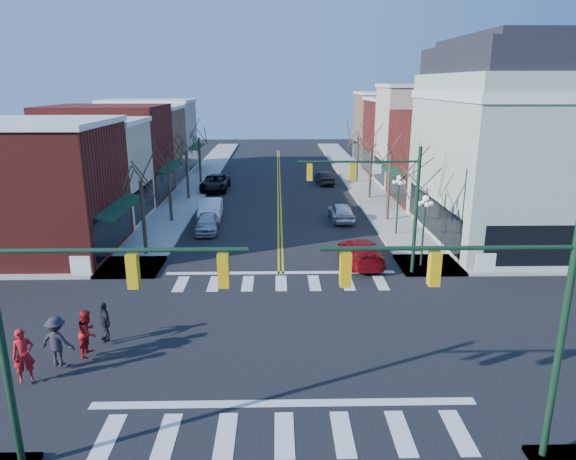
{
  "coord_description": "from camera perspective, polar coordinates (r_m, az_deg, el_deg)",
  "views": [
    {
      "loc": [
        -0.17,
        -19.61,
        10.41
      ],
      "look_at": [
        0.39,
        6.88,
        2.8
      ],
      "focal_mm": 32.0,
      "sensor_mm": 36.0,
      "label": 1
    }
  ],
  "objects": [
    {
      "name": "bldg_left_stucco_b",
      "position": [
        65.26,
        -15.02,
        9.94
      ],
      "size": [
        10.0,
        8.0,
        8.2
      ],
      "primitive_type": "cube",
      "color": "#BBB39A",
      "rests_on": "ground"
    },
    {
      "name": "car_right_far",
      "position": [
        55.09,
        4.05,
        5.8
      ],
      "size": [
        1.95,
        4.23,
        1.34
      ],
      "primitive_type": "imported",
      "rotation": [
        0.0,
        0.0,
        3.28
      ],
      "color": "black",
      "rests_on": "ground"
    },
    {
      "name": "bldg_left_tan",
      "position": [
        57.82,
        -16.78,
        8.89
      ],
      "size": [
        10.0,
        7.5,
        7.8
      ],
      "primitive_type": "cube",
      "color": "#987454",
      "rests_on": "ground"
    },
    {
      "name": "lamppost_midblock",
      "position": [
        36.38,
        12.15,
        3.85
      ],
      "size": [
        0.36,
        0.36,
        4.33
      ],
      "color": "#14331E",
      "rests_on": "ground"
    },
    {
      "name": "pedestrian_dark_a",
      "position": [
        22.66,
        -19.71,
        -9.54
      ],
      "size": [
        0.93,
        1.03,
        1.69
      ],
      "primitive_type": "imported",
      "rotation": [
        0.0,
        0.0,
        -0.92
      ],
      "color": "black",
      "rests_on": "sidewalk_left"
    },
    {
      "name": "tree_right_c",
      "position": [
        48.07,
        9.14,
        6.25
      ],
      "size": [
        0.24,
        0.24,
        4.83
      ],
      "primitive_type": "cylinder",
      "color": "#382B21",
      "rests_on": "ground"
    },
    {
      "name": "traffic_mast_far_right",
      "position": [
        28.19,
        10.54,
        4.09
      ],
      "size": [
        6.6,
        0.28,
        7.2
      ],
      "color": "#14331E",
      "rests_on": "ground"
    },
    {
      "name": "tree_left_a",
      "position": [
        32.7,
        -15.75,
        1.2
      ],
      "size": [
        0.24,
        0.24,
        4.76
      ],
      "primitive_type": "cylinder",
      "color": "#382B21",
      "rests_on": "ground"
    },
    {
      "name": "pedestrian_red_b",
      "position": [
        21.73,
        -21.35,
        -10.56
      ],
      "size": [
        0.74,
        0.94,
        1.88
      ],
      "primitive_type": "imported",
      "rotation": [
        0.0,
        0.0,
        1.53
      ],
      "color": "#B21315",
      "rests_on": "sidewalk_left"
    },
    {
      "name": "bldg_left_brick_a",
      "position": [
        35.49,
        -26.84,
        3.89
      ],
      "size": [
        10.0,
        8.5,
        8.0
      ],
      "primitive_type": "cube",
      "color": "maroon",
      "rests_on": "ground"
    },
    {
      "name": "pedestrian_dark_b",
      "position": [
        21.39,
        -24.27,
        -11.2
      ],
      "size": [
        1.38,
        0.94,
        1.97
      ],
      "primitive_type": "imported",
      "rotation": [
        0.0,
        0.0,
        2.97
      ],
      "color": "black",
      "rests_on": "sidewalk_left"
    },
    {
      "name": "car_left_far",
      "position": [
        52.11,
        -8.09,
        5.21
      ],
      "size": [
        2.72,
        5.64,
        1.55
      ],
      "primitive_type": "imported",
      "rotation": [
        0.0,
        0.0,
        -0.03
      ],
      "color": "black",
      "rests_on": "ground"
    },
    {
      "name": "bldg_right_brick_a",
      "position": [
        48.42,
        17.85,
        7.65
      ],
      "size": [
        10.0,
        8.5,
        8.0
      ],
      "primitive_type": "cube",
      "color": "maroon",
      "rests_on": "ground"
    },
    {
      "name": "bldg_right_brick_b",
      "position": [
        62.91,
        13.43,
        9.97
      ],
      "size": [
        10.0,
        8.0,
        8.5
      ],
      "primitive_type": "cube",
      "color": "maroon",
      "rests_on": "ground"
    },
    {
      "name": "traffic_mast_near_right",
      "position": [
        14.64,
        22.12,
        -8.15
      ],
      "size": [
        6.6,
        0.28,
        7.2
      ],
      "color": "#14331E",
      "rests_on": "ground"
    },
    {
      "name": "sidewalk_left",
      "position": [
        41.83,
        -13.01,
        1.3
      ],
      "size": [
        3.5,
        70.0,
        0.15
      ],
      "primitive_type": "cube",
      "color": "#9E9B93",
      "rests_on": "ground"
    },
    {
      "name": "tree_left_b",
      "position": [
        40.26,
        -13.02,
        4.31
      ],
      "size": [
        0.24,
        0.24,
        5.04
      ],
      "primitive_type": "cylinder",
      "color": "#382B21",
      "rests_on": "ground"
    },
    {
      "name": "sidewalk_right",
      "position": [
        41.9,
        11.13,
        1.44
      ],
      "size": [
        3.5,
        70.0,
        0.15
      ],
      "primitive_type": "cube",
      "color": "#9E9B93",
      "rests_on": "ground"
    },
    {
      "name": "tree_right_b",
      "position": [
        40.32,
        11.12,
        4.54
      ],
      "size": [
        0.24,
        0.24,
        5.18
      ],
      "primitive_type": "cylinder",
      "color": "#382B21",
      "rests_on": "ground"
    },
    {
      "name": "car_right_mid",
      "position": [
        40.28,
        5.92,
        2.01
      ],
      "size": [
        1.94,
        4.32,
        1.44
      ],
      "primitive_type": "imported",
      "rotation": [
        0.0,
        0.0,
        3.2
      ],
      "color": "silver",
      "rests_on": "ground"
    },
    {
      "name": "bldg_left_brick_b",
      "position": [
        49.93,
        -19.28,
        8.05
      ],
      "size": [
        10.0,
        9.0,
        8.5
      ],
      "primitive_type": "cube",
      "color": "maroon",
      "rests_on": "ground"
    },
    {
      "name": "bldg_right_stucco",
      "position": [
        55.64,
        15.39,
        9.88
      ],
      "size": [
        10.0,
        7.0,
        10.0
      ],
      "primitive_type": "cube",
      "color": "#BBB39A",
      "rests_on": "ground"
    },
    {
      "name": "traffic_mast_near_left",
      "position": [
        14.51,
        -23.1,
        -8.48
      ],
      "size": [
        6.6,
        0.28,
        7.2
      ],
      "color": "#14331E",
      "rests_on": "ground"
    },
    {
      "name": "car_left_near",
      "position": [
        37.49,
        -8.98,
        0.8
      ],
      "size": [
        1.83,
        4.13,
        1.38
      ],
      "primitive_type": "imported",
      "rotation": [
        0.0,
        0.0,
        0.05
      ],
      "color": "#ACADB1",
      "rests_on": "ground"
    },
    {
      "name": "ground",
      "position": [
        22.21,
        -0.64,
        -11.93
      ],
      "size": [
        160.0,
        160.0,
        0.0
      ],
      "primitive_type": "plane",
      "color": "black",
      "rests_on": "ground"
    },
    {
      "name": "tree_right_a",
      "position": [
        32.81,
        13.98,
        1.25
      ],
      "size": [
        0.24,
        0.24,
        4.62
      ],
      "primitive_type": "cylinder",
      "color": "#382B21",
      "rests_on": "ground"
    },
    {
      "name": "bldg_left_stucco_a",
      "position": [
        42.54,
        -22.44,
        5.81
      ],
      "size": [
        10.0,
        7.0,
        7.5
      ],
      "primitive_type": "cube",
      "color": "#BBB39A",
      "rests_on": "ground"
    },
    {
      "name": "bldg_right_tan",
      "position": [
        70.63,
        11.83,
        10.89
      ],
      "size": [
        10.0,
        8.0,
        9.0
      ],
      "primitive_type": "cube",
      "color": "#987454",
      "rests_on": "ground"
    },
    {
      "name": "lamppost_corner",
      "position": [
        30.26,
        14.89,
        1.23
      ],
      "size": [
        0.36,
        0.36,
        4.33
      ],
      "color": "#14331E",
      "rests_on": "ground"
    },
    {
      "name": "tree_right_d",
      "position": [
        55.85,
        7.7,
        7.72
      ],
      "size": [
        0.24,
        0.24,
        4.97
      ],
      "primitive_type": "cylinder",
      "color": "#382B21",
      "rests_on": "ground"
    },
    {
      "name": "victorian_corner",
      "position": [
        38.15,
        25.03,
        8.9
      ],
      "size": [
        12.25,
        14.25,
        13.3
      ],
      "color": "#A6B69D",
      "rests_on": "ground"
    },
    {
      "name": "tree_left_d",
      "position": [
        55.8,
        -9.76,
        7.59
      ],
      "size": [
        0.24,
        0.24,
        4.9
      ],
      "primitive_type": "cylinder",
      "color": "#382B21",
      "rests_on": "ground"
    },
    {
      "name": "car_right_near",
      "position": [
        30.93,
        8.11,
        -2.37
      ],
      "size": [
        2.4,
        5.18,
        1.46
      ],
      "primitive_type": "imported",
      "rotation": [
        0.0,
        0.0,
        3.21
      ],
      "color": "maroon",
      "rests_on": "ground"
    },
    {
      "name": "pedestrian_red_a",
      "position": [
        20.88,
        -27.32,
        -12.27
      ],
      "size": [
        0.86,
        0.78,
        1.98
      ],
      "primitive_type": "imported",
      "rotation": [
        0.0,
        0.0,
        0.55
      ],
      "color": "#AB1218",
      "rests_on": "sidewalk_left"
    },
    {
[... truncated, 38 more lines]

